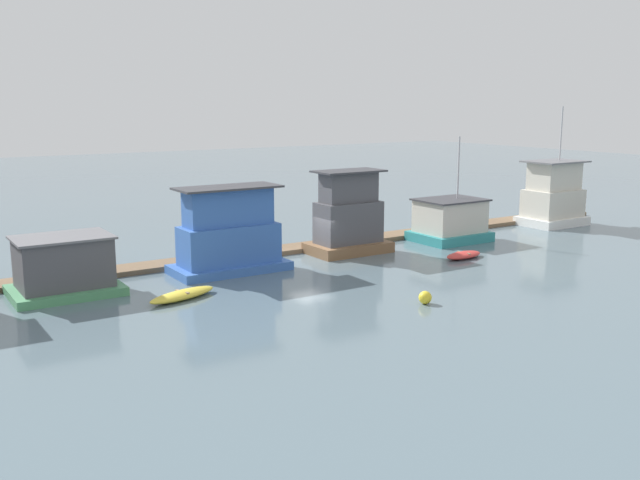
{
  "coord_description": "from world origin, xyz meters",
  "views": [
    {
      "loc": [
        -23.64,
        -37.74,
        9.95
      ],
      "look_at": [
        0.0,
        -1.0,
        1.4
      ],
      "focal_mm": 40.0,
      "sensor_mm": 36.0,
      "label": 1
    }
  ],
  "objects": [
    {
      "name": "dinghy_red",
      "position": [
        8.32,
        -5.14,
        0.21
      ],
      "size": [
        3.06,
        1.54,
        0.42
      ],
      "color": "red",
      "rests_on": "ground_plane"
    },
    {
      "name": "houseboat_brown",
      "position": [
        3.09,
        0.33,
        2.28
      ],
      "size": [
        5.35,
        3.25,
        5.5
      ],
      "color": "brown",
      "rests_on": "ground_plane"
    },
    {
      "name": "houseboat_white",
      "position": [
        23.33,
        0.26,
        2.32
      ],
      "size": [
        5.1,
        3.67,
        9.52
      ],
      "color": "white",
      "rests_on": "ground_plane"
    },
    {
      "name": "dock_walkway",
      "position": [
        0.0,
        2.82,
        0.15
      ],
      "size": [
        59.6,
        2.07,
        0.3
      ],
      "primitive_type": "cube",
      "color": "brown",
      "rests_on": "ground_plane"
    },
    {
      "name": "houseboat_blue",
      "position": [
        -5.89,
        -0.25,
        2.16
      ],
      "size": [
        6.85,
        3.39,
        5.07
      ],
      "color": "#3866B7",
      "rests_on": "ground_plane"
    },
    {
      "name": "dinghy_yellow",
      "position": [
        -10.56,
        -4.42,
        0.23
      ],
      "size": [
        4.17,
        2.3,
        0.46
      ],
      "color": "yellow",
      "rests_on": "ground_plane"
    },
    {
      "name": "ground_plane",
      "position": [
        0.0,
        0.0,
        0.0
      ],
      "size": [
        200.0,
        200.0,
        0.0
      ],
      "primitive_type": "plane",
      "color": "slate"
    },
    {
      "name": "houseboat_teal",
      "position": [
        11.6,
        -0.27,
        1.44
      ],
      "size": [
        5.09,
        4.03,
        7.47
      ],
      "color": "teal",
      "rests_on": "ground_plane"
    },
    {
      "name": "buoy_yellow",
      "position": [
        -0.71,
        -11.79,
        0.33
      ],
      "size": [
        0.66,
        0.66,
        0.66
      ],
      "primitive_type": "sphere",
      "color": "yellow",
      "rests_on": "ground_plane"
    },
    {
      "name": "houseboat_green",
      "position": [
        -15.35,
        -0.23,
        1.46
      ],
      "size": [
        5.49,
        4.14,
        3.1
      ],
      "color": "#4C9360",
      "rests_on": "ground_plane"
    }
  ]
}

